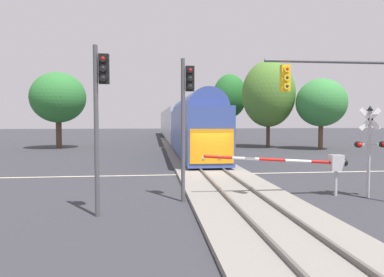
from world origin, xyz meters
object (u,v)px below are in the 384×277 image
object	(u,v)px
traffic_signal_near_left	(100,103)
oak_far_right	(268,94)
traffic_signal_median	(186,106)
crossing_gate_near	(319,163)
pine_left_background	(58,98)
commuter_train	(177,124)
crossing_signal_mast	(370,142)
traffic_signal_near_right	(360,92)
elm_centre_background	(230,96)
maple_right_background	(321,103)

from	to	relation	value
traffic_signal_near_left	oak_far_right	world-z (taller)	oak_far_right
oak_far_right	traffic_signal_median	bearing A→B (deg)	-114.86
crossing_gate_near	pine_left_background	bearing A→B (deg)	122.79
commuter_train	crossing_signal_mast	size ratio (longest dim) A/B	16.24
crossing_signal_mast	traffic_signal_near_left	world-z (taller)	traffic_signal_near_left
crossing_gate_near	traffic_signal_near_right	size ratio (longest dim) A/B	1.10
elm_centre_background	crossing_gate_near	bearing A→B (deg)	-95.53
elm_centre_background	commuter_train	bearing A→B (deg)	143.54
crossing_signal_mast	maple_right_background	distance (m)	25.77
traffic_signal_near_right	commuter_train	bearing A→B (deg)	96.49
traffic_signal_median	traffic_signal_near_right	distance (m)	6.78
crossing_signal_mast	traffic_signal_median	distance (m)	7.91
crossing_gate_near	traffic_signal_median	world-z (taller)	traffic_signal_median
traffic_signal_median	pine_left_background	xyz separation A→B (m)	(-12.01, 28.11, 1.97)
oak_far_right	elm_centre_background	bearing A→B (deg)	121.72
traffic_signal_near_right	pine_left_background	world-z (taller)	pine_left_background
traffic_signal_near_right	crossing_gate_near	bearing A→B (deg)	117.46
elm_centre_background	maple_right_background	distance (m)	12.16
traffic_signal_median	oak_far_right	xyz separation A→B (m)	(12.35, 26.66, 2.49)
traffic_signal_median	pine_left_background	size ratio (longest dim) A/B	0.66
crossing_gate_near	commuter_train	bearing A→B (deg)	95.51
commuter_train	traffic_signal_median	xyz separation A→B (m)	(-2.30, -37.10, 1.12)
commuter_train	maple_right_background	bearing A→B (deg)	-41.95
elm_centre_background	pine_left_background	bearing A→B (deg)	-168.94
commuter_train	oak_far_right	bearing A→B (deg)	-46.09
commuter_train	traffic_signal_median	distance (m)	37.19
pine_left_background	oak_far_right	world-z (taller)	oak_far_right
traffic_signal_near_right	pine_left_background	xyz separation A→B (m)	(-18.67, 29.28, 1.40)
traffic_signal_median	elm_centre_background	xyz separation A→B (m)	(8.92, 32.21, 2.55)
traffic_signal_median	traffic_signal_near_right	xyz separation A→B (m)	(6.66, -1.17, 0.56)
oak_far_right	maple_right_background	xyz separation A→B (m)	(5.02, -3.11, -1.15)
traffic_signal_median	oak_far_right	distance (m)	29.49
traffic_signal_near_right	elm_centre_background	xyz separation A→B (m)	(2.27, 33.38, 1.99)
crossing_gate_near	traffic_signal_near_left	distance (m)	9.58
traffic_signal_near_right	traffic_signal_median	bearing A→B (deg)	170.03
traffic_signal_near_left	oak_far_right	size ratio (longest dim) A/B	0.57
crossing_signal_mast	traffic_signal_near_right	size ratio (longest dim) A/B	0.67
traffic_signal_near_right	maple_right_background	world-z (taller)	maple_right_background
commuter_train	crossing_signal_mast	distance (m)	37.69
crossing_signal_mast	elm_centre_background	world-z (taller)	elm_centre_background
pine_left_background	traffic_signal_near_left	bearing A→B (deg)	-73.50
traffic_signal_near_left	crossing_gate_near	bearing A→B (deg)	14.19
commuter_train	oak_far_right	xyz separation A→B (m)	(10.05, -10.44, 3.61)
traffic_signal_median	oak_far_right	bearing A→B (deg)	65.14
traffic_signal_near_right	pine_left_background	size ratio (longest dim) A/B	0.67
crossing_gate_near	oak_far_right	distance (m)	27.50
crossing_signal_mast	pine_left_background	world-z (taller)	pine_left_background
crossing_gate_near	traffic_signal_near_right	world-z (taller)	traffic_signal_near_right
traffic_signal_median	pine_left_background	distance (m)	30.63
pine_left_background	traffic_signal_median	bearing A→B (deg)	-66.87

